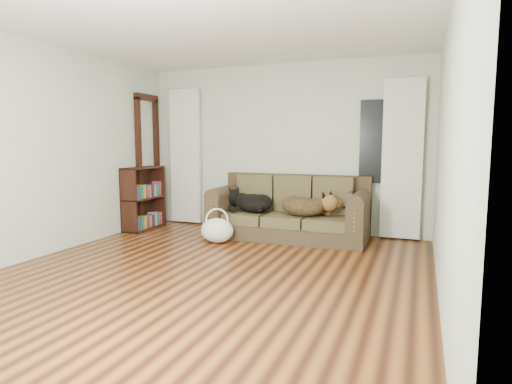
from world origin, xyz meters
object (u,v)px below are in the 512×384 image
(tote_bag, at_px, (217,231))
(bookshelf, at_px, (144,198))
(sofa, at_px, (288,207))
(dog_shepherd, at_px, (306,206))
(dog_black_lab, at_px, (251,203))

(tote_bag, bearing_deg, bookshelf, 163.76)
(bookshelf, bearing_deg, sofa, 1.79)
(sofa, bearing_deg, dog_shepherd, -15.40)
(sofa, xyz_separation_m, tote_bag, (-0.82, -0.68, -0.29))
(tote_bag, bearing_deg, dog_shepherd, 28.32)
(bookshelf, bearing_deg, dog_black_lab, 2.79)
(dog_shepherd, relative_size, tote_bag, 1.43)
(dog_black_lab, distance_m, bookshelf, 1.79)
(dog_black_lab, distance_m, tote_bag, 0.77)
(sofa, height_order, tote_bag, sofa)
(tote_bag, xyz_separation_m, bookshelf, (-1.53, 0.45, 0.34))
(dog_black_lab, bearing_deg, bookshelf, -144.80)
(dog_shepherd, distance_m, tote_bag, 1.31)
(tote_bag, relative_size, bookshelf, 0.47)
(dog_black_lab, relative_size, tote_bag, 1.41)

